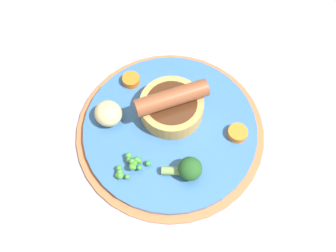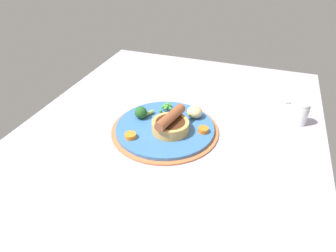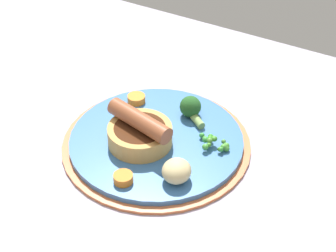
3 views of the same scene
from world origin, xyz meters
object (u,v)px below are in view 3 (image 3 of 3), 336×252
Objects in this scene: carrot_slice_1 at (123,178)px; dinner_plate at (156,143)px; sausage_pudding at (140,132)px; potato_chunk_0 at (177,171)px; carrot_slice_0 at (136,99)px; pea_pile at (215,143)px; broccoli_floret_near at (191,108)px.

dinner_plate is at bearing 94.49° from carrot_slice_1.
sausage_pudding is 4.09× the size of carrot_slice_1.
potato_chunk_0 is 1.48× the size of carrot_slice_0.
pea_pile reaches higher than carrot_slice_1.
carrot_slice_0 is at bearing 41.36° from broccoli_floret_near.
broccoli_floret_near reaches higher than dinner_plate.
broccoli_floret_near reaches higher than potato_chunk_0.
broccoli_floret_near reaches higher than pea_pile.
sausage_pudding is 2.11× the size of broccoli_floret_near.
sausage_pudding is 2.10× the size of pea_pile.
dinner_plate is 10.18cm from carrot_slice_0.
sausage_pudding is (-1.57, -2.06, 2.92)cm from dinner_plate.
dinner_plate is 2.56× the size of sausage_pudding.
pea_pile is 16.75cm from carrot_slice_0.
dinner_plate is at bearing 65.77° from sausage_pudding.
pea_pile is 8.92cm from potato_chunk_0.
potato_chunk_0 is at bearing -100.23° from pea_pile.
sausage_pudding is 11.18cm from pea_pile.
carrot_slice_1 is (8.49, -16.77, 0.03)cm from carrot_slice_0.
potato_chunk_0 is at bearing -13.05° from sausage_pudding.
pea_pile is 14.93cm from carrot_slice_1.
pea_pile is 1.95× the size of carrot_slice_1.
pea_pile is at bearing 58.65° from carrot_slice_1.
dinner_plate is 9.69cm from potato_chunk_0.
broccoli_floret_near is at bearing 83.06° from sausage_pudding.
carrot_slice_0 is at bearing 166.08° from pea_pile.
sausage_pudding is 9.55cm from potato_chunk_0.
dinner_plate is 5.42× the size of broccoli_floret_near.
carrot_slice_0 is (-9.60, -1.01, -1.02)cm from broccoli_floret_near.
broccoli_floret_near is (-6.65, 5.04, 0.70)cm from pea_pile.
broccoli_floret_near reaches higher than carrot_slice_0.
potato_chunk_0 reaches higher than carrot_slice_0.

